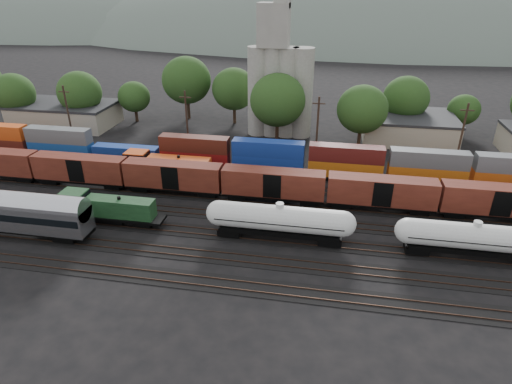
% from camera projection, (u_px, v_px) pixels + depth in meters
% --- Properties ---
extents(ground, '(600.00, 600.00, 0.00)m').
position_uv_depth(ground, '(222.00, 215.00, 60.68)').
color(ground, black).
extents(tracks, '(180.00, 33.20, 0.20)m').
position_uv_depth(tracks, '(222.00, 214.00, 60.66)').
color(tracks, black).
rests_on(tracks, ground).
extents(green_locomotive, '(15.59, 2.75, 4.13)m').
position_uv_depth(green_locomotive, '(102.00, 207.00, 57.63)').
color(green_locomotive, black).
rests_on(green_locomotive, ground).
extents(tank_car_a, '(18.92, 3.39, 4.96)m').
position_uv_depth(tank_car_a, '(279.00, 220.00, 53.58)').
color(tank_car_a, silver).
rests_on(tank_car_a, ground).
extents(tank_car_b, '(18.10, 3.24, 4.74)m').
position_uv_depth(tank_car_b, '(474.00, 238.00, 50.01)').
color(tank_car_b, silver).
rests_on(tank_car_b, ground).
extents(orange_locomotive, '(17.28, 2.88, 4.32)m').
position_uv_depth(orange_locomotive, '(162.00, 165.00, 70.35)').
color(orange_locomotive, black).
rests_on(orange_locomotive, ground).
extents(boxcar_string, '(169.00, 2.90, 4.20)m').
position_uv_depth(boxcar_string, '(273.00, 183.00, 62.64)').
color(boxcar_string, black).
rests_on(boxcar_string, ground).
extents(container_wall, '(160.00, 2.60, 5.80)m').
position_uv_depth(container_wall, '(237.00, 157.00, 72.77)').
color(container_wall, black).
rests_on(container_wall, ground).
extents(grain_silo, '(13.40, 5.00, 29.00)m').
position_uv_depth(grain_silo, '(279.00, 82.00, 86.81)').
color(grain_silo, gray).
rests_on(grain_silo, ground).
extents(industrial_sheds, '(119.38, 17.26, 5.10)m').
position_uv_depth(industrial_sheds, '(293.00, 125.00, 89.52)').
color(industrial_sheds, '#9E937F').
rests_on(industrial_sheds, ground).
extents(tree_band, '(164.32, 23.99, 14.40)m').
position_uv_depth(tree_band, '(261.00, 95.00, 89.71)').
color(tree_band, black).
rests_on(tree_band, ground).
extents(utility_poles, '(122.20, 0.36, 12.00)m').
position_uv_depth(utility_poles, '(250.00, 125.00, 77.26)').
color(utility_poles, black).
rests_on(utility_poles, ground).
extents(distant_hills, '(860.00, 286.00, 130.00)m').
position_uv_depth(distant_hills, '(349.00, 60.00, 294.97)').
color(distant_hills, '#59665B').
rests_on(distant_hills, ground).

